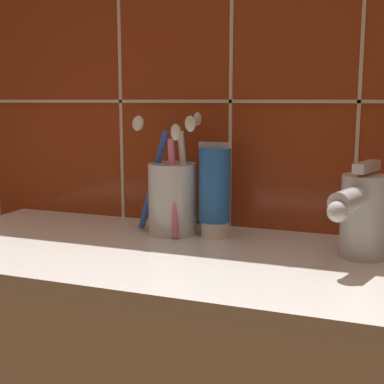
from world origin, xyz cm
name	(u,v)px	position (x,y,z in cm)	size (l,w,h in cm)	color
sink_counter	(182,258)	(0.00, 0.00, 1.00)	(72.29, 31.39, 2.00)	silver
tile_wall_backsplash	(221,56)	(0.01, 15.94, 27.36)	(82.29, 1.72, 54.71)	#933819
toothbrush_cup	(173,195)	(-4.63, 8.23, 7.63)	(10.59, 13.14, 17.43)	silver
toothpaste_tube	(215,191)	(1.69, 8.17, 8.55)	(4.61, 4.39, 13.30)	white
sink_faucet	(362,213)	(21.43, 4.42, 7.66)	(6.49, 12.25, 11.73)	silver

